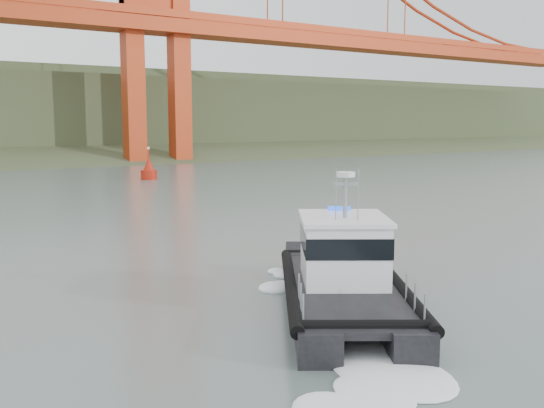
{
  "coord_description": "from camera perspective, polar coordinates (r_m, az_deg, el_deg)",
  "views": [
    {
      "loc": [
        -16.83,
        -19.38,
        6.74
      ],
      "look_at": [
        0.56,
        7.43,
        2.4
      ],
      "focal_mm": 40.0,
      "sensor_mm": 36.0,
      "label": 1
    }
  ],
  "objects": [
    {
      "name": "ground",
      "position": [
        26.54,
        7.8,
        -7.05
      ],
      "size": [
        400.0,
        400.0,
        0.0
      ],
      "primitive_type": "plane",
      "color": "slate",
      "rests_on": "ground"
    },
    {
      "name": "patrol_boat",
      "position": [
        22.08,
        6.8,
        -6.6
      ],
      "size": [
        8.98,
        11.06,
        5.17
      ],
      "rotation": [
        0.0,
        0.0,
        -0.57
      ],
      "color": "black",
      "rests_on": "ground"
    },
    {
      "name": "nav_buoy",
      "position": [
        73.05,
        -11.51,
        3.12
      ],
      "size": [
        1.94,
        1.94,
        4.04
      ],
      "color": "#A91C0B",
      "rests_on": "ground"
    }
  ]
}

